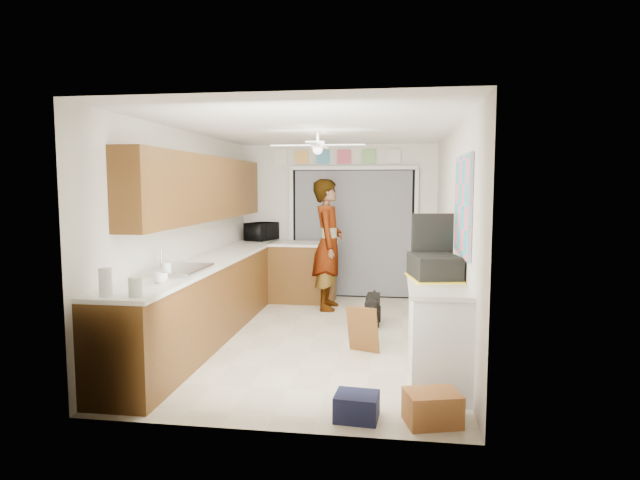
{
  "coord_description": "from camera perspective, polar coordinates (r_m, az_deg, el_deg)",
  "views": [
    {
      "loc": [
        0.95,
        -6.26,
        1.84
      ],
      "look_at": [
        0.0,
        0.4,
        1.15
      ],
      "focal_mm": 30.0,
      "sensor_mm": 36.0,
      "label": 1
    }
  ],
  "objects": [
    {
      "name": "abstract_painting",
      "position": [
        5.3,
        14.98,
        3.6
      ],
      "size": [
        0.03,
        1.15,
        0.95
      ],
      "primitive_type": "cube",
      "color": "#FF5D80",
      "rests_on": "wall_right"
    },
    {
      "name": "left_base_cabinets",
      "position": [
        6.79,
        -11.47,
        -6.07
      ],
      "size": [
        0.6,
        4.8,
        0.9
      ],
      "primitive_type": "cube",
      "color": "brown",
      "rests_on": "floor"
    },
    {
      "name": "faucet",
      "position": [
        5.84,
        -16.55,
        -2.16
      ],
      "size": [
        0.03,
        0.03,
        0.22
      ],
      "primitive_type": "cylinder",
      "color": "silver",
      "rests_on": "left_countertop"
    },
    {
      "name": "door_trim_head",
      "position": [
        8.73,
        3.55,
        7.69
      ],
      "size": [
        2.1,
        0.04,
        0.06
      ],
      "primitive_type": "cube",
      "color": "white",
      "rests_on": "wall_back"
    },
    {
      "name": "suitcase_lid",
      "position": [
        5.52,
        11.92,
        0.19
      ],
      "size": [
        0.42,
        0.11,
        0.5
      ],
      "primitive_type": "cube",
      "rotation": [
        0.0,
        0.0,
        0.2
      ],
      "color": "black",
      "rests_on": "suitcase"
    },
    {
      "name": "right_counter_base",
      "position": [
        5.26,
        12.36,
        -9.62
      ],
      "size": [
        0.5,
        1.4,
        0.9
      ],
      "primitive_type": "cube",
      "color": "white",
      "rests_on": "floor"
    },
    {
      "name": "cup",
      "position": [
        5.16,
        -16.61,
        -3.89
      ],
      "size": [
        0.16,
        0.16,
        0.1
      ],
      "primitive_type": "imported",
      "rotation": [
        0.0,
        0.0,
        -0.33
      ],
      "color": "white",
      "rests_on": "left_countertop"
    },
    {
      "name": "floor",
      "position": [
        6.59,
        -0.5,
        -10.36
      ],
      "size": [
        5.0,
        5.0,
        0.0
      ],
      "primitive_type": "plane",
      "color": "beige",
      "rests_on": "ground"
    },
    {
      "name": "navy_crate",
      "position": [
        4.42,
        3.93,
        -17.3
      ],
      "size": [
        0.36,
        0.31,
        0.21
      ],
      "primitive_type": "cube",
      "rotation": [
        0.0,
        0.0,
        -0.08
      ],
      "color": "#141734",
      "rests_on": "floor"
    },
    {
      "name": "peninsula_top",
      "position": [
        8.43,
        -1.82,
        -0.4
      ],
      "size": [
        1.04,
        0.64,
        0.04
      ],
      "primitive_type": "cube",
      "color": "white",
      "rests_on": "peninsula_base"
    },
    {
      "name": "ceiling_fan",
      "position": [
        6.54,
        -0.25,
        10.07
      ],
      "size": [
        1.14,
        1.14,
        0.24
      ],
      "primitive_type": "cube",
      "color": "white",
      "rests_on": "ceiling"
    },
    {
      "name": "sink_basin",
      "position": [
        5.78,
        -14.8,
        -3.15
      ],
      "size": [
        0.5,
        0.76,
        0.06
      ],
      "primitive_type": "cube",
      "color": "silver",
      "rests_on": "left_countertop"
    },
    {
      "name": "cardboard_box",
      "position": [
        4.41,
        11.9,
        -17.12
      ],
      "size": [
        0.48,
        0.4,
        0.26
      ],
      "primitive_type": "cube",
      "rotation": [
        0.0,
        0.0,
        0.27
      ],
      "color": "#C1723C",
      "rests_on": "floor"
    },
    {
      "name": "dog",
      "position": [
        7.16,
        5.66,
        -7.22
      ],
      "size": [
        0.26,
        0.58,
        0.45
      ],
      "primitive_type": "cube",
      "rotation": [
        0.0,
        0.0,
        -0.03
      ],
      "color": "black",
      "rests_on": "floor"
    },
    {
      "name": "route66_sign",
      "position": [
        8.94,
        -4.2,
        8.8
      ],
      "size": [
        0.22,
        0.02,
        0.26
      ],
      "primitive_type": "cube",
      "color": "silver",
      "rests_on": "wall_back"
    },
    {
      "name": "header_frame_0",
      "position": [
        8.87,
        -1.97,
        8.83
      ],
      "size": [
        0.22,
        0.02,
        0.22
      ],
      "primitive_type": "cube",
      "color": "#F4B551",
      "rests_on": "wall_back"
    },
    {
      "name": "upper_cabinets",
      "position": [
        6.88,
        -12.25,
        5.39
      ],
      "size": [
        0.32,
        4.0,
        0.8
      ],
      "primitive_type": "cube",
      "color": "brown",
      "rests_on": "wall_left"
    },
    {
      "name": "door_trim_right",
      "position": [
        8.74,
        10.19,
        0.59
      ],
      "size": [
        0.06,
        0.04,
        2.1
      ],
      "primitive_type": "cube",
      "color": "white",
      "rests_on": "wall_back"
    },
    {
      "name": "microwave",
      "position": [
        8.81,
        -6.24,
        0.91
      ],
      "size": [
        0.51,
        0.61,
        0.29
      ],
      "primitive_type": "imported",
      "rotation": [
        0.0,
        0.0,
        1.23
      ],
      "color": "black",
      "rests_on": "left_countertop"
    },
    {
      "name": "door_trim_left",
      "position": [
        8.9,
        -3.05,
        0.77
      ],
      "size": [
        0.06,
        0.04,
        2.1
      ],
      "primitive_type": "cube",
      "color": "white",
      "rests_on": "wall_back"
    },
    {
      "name": "wall_front",
      "position": [
        3.92,
        -6.02,
        -2.85
      ],
      "size": [
        3.2,
        0.0,
        3.2
      ],
      "primitive_type": "plane",
      "rotation": [
        -1.57,
        0.0,
        0.0
      ],
      "color": "silver",
      "rests_on": "ground"
    },
    {
      "name": "header_frame_3",
      "position": [
        8.75,
        5.23,
        8.86
      ],
      "size": [
        0.22,
        0.02,
        0.22
      ],
      "primitive_type": "cube",
      "color": "#7DB467",
      "rests_on": "wall_back"
    },
    {
      "name": "header_frame_4",
      "position": [
        8.74,
        7.88,
        8.83
      ],
      "size": [
        0.22,
        0.02,
        0.22
      ],
      "primitive_type": "cube",
      "color": "silver",
      "rests_on": "wall_back"
    },
    {
      "name": "wall_back",
      "position": [
        8.83,
        1.93,
        2.03
      ],
      "size": [
        3.2,
        0.0,
        3.2
      ],
      "primitive_type": "plane",
      "rotation": [
        1.57,
        0.0,
        0.0
      ],
      "color": "silver",
      "rests_on": "ground"
    },
    {
      "name": "curtain_panel",
      "position": [
        8.75,
        3.5,
        0.67
      ],
      "size": [
        1.9,
        0.03,
        2.05
      ],
      "primitive_type": "cube",
      "color": "gray",
      "rests_on": "wall_back"
    },
    {
      "name": "header_frame_1",
      "position": [
        8.82,
        0.3,
        8.86
      ],
      "size": [
        0.22,
        0.02,
        0.22
      ],
      "primitive_type": "cube",
      "color": "#4697BD",
      "rests_on": "wall_back"
    },
    {
      "name": "right_counter_top",
      "position": [
        5.15,
        12.37,
        -4.57
      ],
      "size": [
        0.54,
        1.44,
        0.04
      ],
      "primitive_type": "cube",
      "color": "white",
      "rests_on": "right_counter_base"
    },
    {
      "name": "jar_a",
      "position": [
        4.61,
        -19.08,
        -4.74
      ],
      "size": [
        0.15,
        0.15,
        0.16
      ],
      "primitive_type": "cylinder",
      "rotation": [
        0.0,
        0.0,
        -0.35
      ],
      "color": "silver",
      "rests_on": "left_countertop"
    },
    {
      "name": "peninsula_base",
      "position": [
        8.5,
        -1.81,
        -3.55
      ],
      "size": [
        1.0,
        0.6,
        0.9
      ],
      "primitive_type": "cube",
      "color": "brown",
      "rests_on": "floor"
    },
    {
      "name": "man",
      "position": [
        7.92,
        0.89,
        -0.47
      ],
      "size": [
        0.49,
        0.72,
        1.93
      ],
      "primitive_type": "imported",
      "rotation": [
        0.0,
        0.0,
        1.6
      ],
      "color": "white",
      "rests_on": "floor"
    },
    {
      "name": "left_countertop",
      "position": [
        6.71,
        -11.47,
        -2.14
      ],
      "size": [
        0.62,
        4.8,
        0.04
      ],
      "primitive_type": "cube",
      "color": "white",
      "rests_on": "left_base_cabinets"
    },
    {
      "name": "paper_towel_roll",
      "position": [
        4.71,
        -21.91,
        -4.19
      ],
      "size": [
        0.11,
        0.11,
        0.23
      ],
      "primitive_type": "cylinder",
      "rotation": [
        0.0,
        0.0,
        -0.08
      ],
      "color": "white",
      "rests_on": "left_countertop"
    },
    {
      "name": "suitcase_rim",
      "position": [
        5.28,
        12.05,
        -4.0
      ],
      "size": [
        0.55,
        0.66,
        0.02
      ],
      "primitive_type": "cube",
      "rotation": [
        0.0,
        0.0,
        0.2
      ],
      "color": "yellow",
      "rests_on": "suitcase"
    },
    {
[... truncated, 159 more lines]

